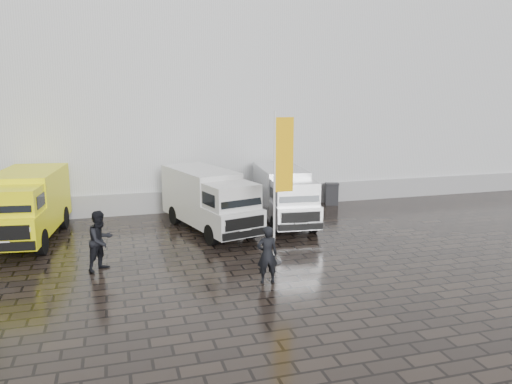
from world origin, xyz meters
The scene contains 10 objects.
ground centered at (0.00, 0.00, 0.00)m, with size 120.00×120.00×0.00m, color black.
exhibition_hall centered at (2.00, 16.00, 6.00)m, with size 44.00×16.00×12.00m, color silver.
hall_plinth centered at (2.00, 7.95, 0.50)m, with size 44.00×0.15×1.00m, color gray.
van_yellow centered at (-8.04, 4.86, 1.29)m, with size 2.15×5.60×2.58m, color #FFFB0D, non-canonical shape.
van_white centered at (-1.11, 4.34, 1.22)m, with size 1.87×5.62×2.44m, color silver, non-canonical shape.
van_silver centered at (2.21, 4.70, 1.16)m, with size 1.78×5.34×2.31m, color #B6B8BB, non-canonical shape.
flagpole centered at (0.35, -0.12, 2.78)m, with size 0.88×0.50×4.98m.
wheelie_bin centered at (5.69, 7.38, 0.55)m, with size 0.66×0.66×1.09m, color black.
person_front centered at (-0.57, -1.71, 0.87)m, with size 0.63×0.42×1.73m, color black.
person_tent centered at (-5.29, 0.80, 0.96)m, with size 0.94×0.73×1.93m, color black.
Camera 1 is at (-4.80, -15.07, 5.57)m, focal length 35.00 mm.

